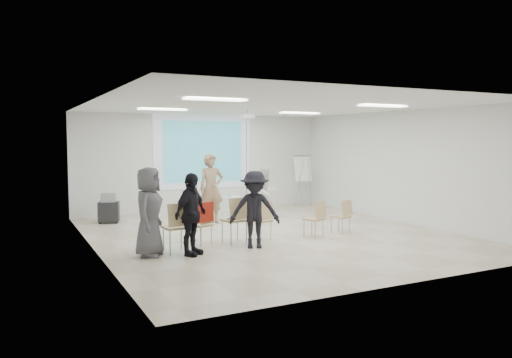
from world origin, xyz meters
name	(u,v)px	position (x,y,z in m)	size (l,w,h in m)	color
floor	(271,236)	(0.00, 0.00, -0.05)	(8.00, 9.00, 0.10)	beige
ceiling	(272,104)	(0.00, 0.00, 3.05)	(8.00, 9.00, 0.10)	white
wall_back	(203,163)	(0.00, 4.55, 1.50)	(8.00, 0.10, 3.00)	silver
wall_left	(91,177)	(-4.05, 0.00, 1.50)	(0.10, 9.00, 3.00)	silver
wall_right	(403,167)	(4.05, 0.00, 1.50)	(0.10, 9.00, 3.00)	silver
projection_halo	(203,151)	(0.00, 4.49, 1.85)	(3.20, 0.01, 2.30)	silver
projection_image	(203,152)	(0.00, 4.47, 1.85)	(2.60, 0.01, 1.90)	teal
pedestal_table	(232,206)	(0.06, 2.42, 0.37)	(0.68, 0.68, 0.66)	white
player_left	(211,184)	(-0.70, 2.05, 1.05)	(0.76, 0.52, 2.09)	#9A7C5E
player_right	(266,189)	(1.07, 2.29, 0.81)	(0.78, 0.63, 1.62)	white
controller_left	(214,171)	(-0.52, 2.30, 1.38)	(0.04, 0.12, 0.04)	white
controller_right	(256,179)	(0.89, 2.54, 1.10)	(0.04, 0.11, 0.04)	silver
chair_far_left	(177,223)	(-2.57, -0.87, 0.59)	(0.50, 0.53, 1.00)	tan
chair_left_mid	(203,222)	(-1.85, -0.39, 0.49)	(0.52, 0.54, 0.84)	tan
chair_left_inner	(236,216)	(-1.18, -0.62, 0.60)	(0.52, 0.55, 1.01)	tan
chair_center	(263,217)	(-0.50, -0.54, 0.51)	(0.52, 0.54, 0.87)	tan
chair_right_inner	(316,216)	(0.74, -0.79, 0.49)	(0.51, 0.53, 0.82)	tan
chair_right_far	(343,214)	(1.54, -0.72, 0.48)	(0.49, 0.51, 0.81)	tan
red_jacket	(204,212)	(-1.88, -0.55, 0.72)	(0.44, 0.10, 0.42)	maroon
laptop	(234,218)	(-1.19, -0.52, 0.54)	(0.37, 0.27, 0.03)	black
audience_left	(191,208)	(-2.39, -1.18, 0.91)	(1.06, 0.64, 1.83)	black
audience_mid	(255,204)	(-1.01, -1.14, 0.90)	(1.17, 0.64, 1.80)	black
audience_outer	(149,207)	(-3.13, -0.89, 0.96)	(0.93, 0.62, 1.92)	#535357
flipchart_easel	(303,169)	(3.17, 3.70, 1.27)	(0.75, 0.56, 1.72)	gray
av_cart	(109,209)	(-3.12, 3.39, 0.36)	(0.63, 0.56, 0.79)	black
ceiling_projector	(247,122)	(0.10, 1.49, 2.69)	(0.30, 0.25, 3.00)	white
fluor_panel_nw	(163,110)	(-2.00, 2.00, 2.97)	(1.20, 0.30, 0.02)	white
fluor_panel_ne	(300,113)	(2.00, 2.00, 2.97)	(1.20, 0.30, 0.02)	white
fluor_panel_sw	(215,100)	(-2.00, -1.50, 2.97)	(1.20, 0.30, 0.02)	white
fluor_panel_se	(383,106)	(2.00, -1.50, 2.97)	(1.20, 0.30, 0.02)	white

